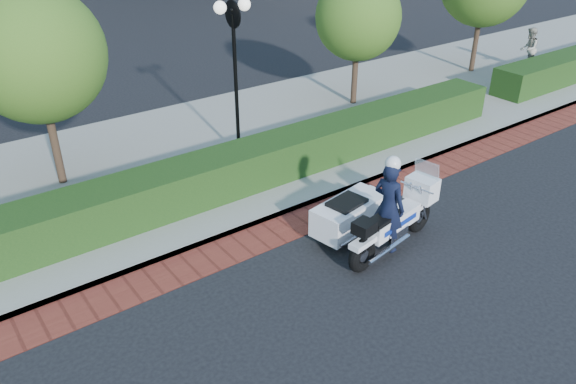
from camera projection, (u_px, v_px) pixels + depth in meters
ground at (332, 258)px, 11.68m from camera, size 120.00×120.00×0.00m
brick_strip at (289, 227)px, 12.74m from camera, size 60.00×1.00×0.01m
sidewalk at (194, 156)px, 15.88m from camera, size 60.00×8.00×0.15m
hedge_main at (238, 168)px, 13.91m from camera, size 18.00×1.20×1.00m
lamppost at (235, 56)px, 14.45m from camera, size 1.02×0.70×4.21m
tree_b at (35, 54)px, 12.79m from camera, size 3.20×3.20×4.89m
tree_c at (358, 17)px, 18.18m from camera, size 2.80×2.80×4.30m
police_motorcycle at (374, 214)px, 11.76m from camera, size 2.79×2.00×2.26m
pedestrian at (529, 49)px, 22.69m from camera, size 1.03×0.95×1.70m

